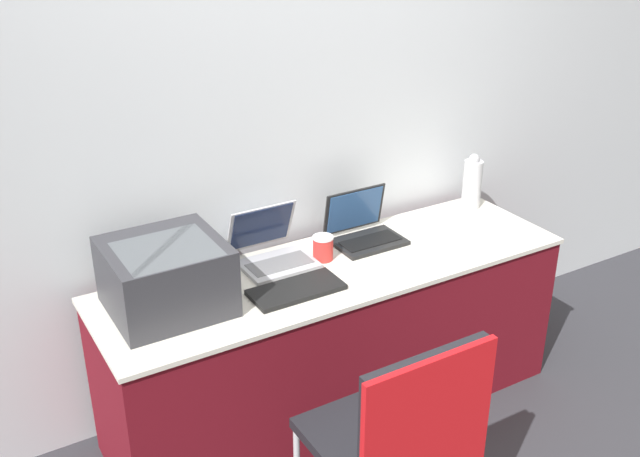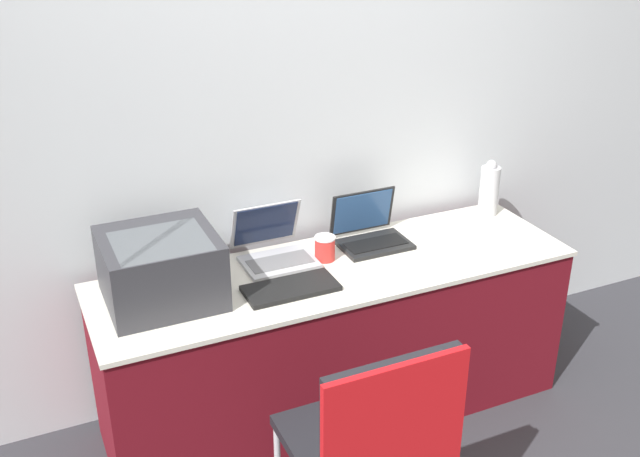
{
  "view_description": "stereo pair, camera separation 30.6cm",
  "coord_description": "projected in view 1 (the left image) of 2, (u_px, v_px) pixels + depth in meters",
  "views": [
    {
      "loc": [
        -1.48,
        -2.06,
        2.22
      ],
      "look_at": [
        -0.06,
        0.32,
        0.92
      ],
      "focal_mm": 42.0,
      "sensor_mm": 36.0,
      "label": 1
    },
    {
      "loc": [
        -1.2,
        -2.2,
        2.22
      ],
      "look_at": [
        -0.06,
        0.32,
        0.92
      ],
      "focal_mm": 42.0,
      "sensor_mm": 36.0,
      "label": 2
    }
  ],
  "objects": [
    {
      "name": "chair",
      "position": [
        404.0,
        432.0,
        2.45
      ],
      "size": [
        0.49,
        0.49,
        0.93
      ],
      "color": "black",
      "rests_on": "ground_plane"
    },
    {
      "name": "coffee_cup",
      "position": [
        323.0,
        248.0,
        3.18
      ],
      "size": [
        0.09,
        0.09,
        0.11
      ],
      "color": "red",
      "rests_on": "table"
    },
    {
      "name": "wall_back",
      "position": [
        289.0,
        114.0,
        3.22
      ],
      "size": [
        8.0,
        0.05,
        2.6
      ],
      "color": "silver",
      "rests_on": "ground_plane"
    },
    {
      "name": "laptop_left",
      "position": [
        272.0,
        250.0,
        3.17
      ],
      "size": [
        0.3,
        0.32,
        0.23
      ],
      "color": "#B7B7BC",
      "rests_on": "table"
    },
    {
      "name": "laptop_right",
      "position": [
        364.0,
        230.0,
        3.35
      ],
      "size": [
        0.31,
        0.25,
        0.22
      ],
      "color": "black",
      "rests_on": "table"
    },
    {
      "name": "metal_pitcher",
      "position": [
        472.0,
        183.0,
        3.66
      ],
      "size": [
        0.09,
        0.09,
        0.28
      ],
      "color": "silver",
      "rests_on": "table"
    },
    {
      "name": "ground_plane",
      "position": [
        371.0,
        445.0,
        3.23
      ],
      "size": [
        14.0,
        14.0,
        0.0
      ],
      "primitive_type": "plane",
      "color": "#333338"
    },
    {
      "name": "table",
      "position": [
        336.0,
        340.0,
        3.3
      ],
      "size": [
        2.05,
        0.61,
        0.74
      ],
      "color": "maroon",
      "rests_on": "ground_plane"
    },
    {
      "name": "external_keyboard",
      "position": [
        296.0,
        290.0,
        2.95
      ],
      "size": [
        0.37,
        0.17,
        0.02
      ],
      "color": "black",
      "rests_on": "table"
    },
    {
      "name": "printer",
      "position": [
        166.0,
        274.0,
        2.78
      ],
      "size": [
        0.43,
        0.41,
        0.27
      ],
      "color": "#333338",
      "rests_on": "table"
    }
  ]
}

